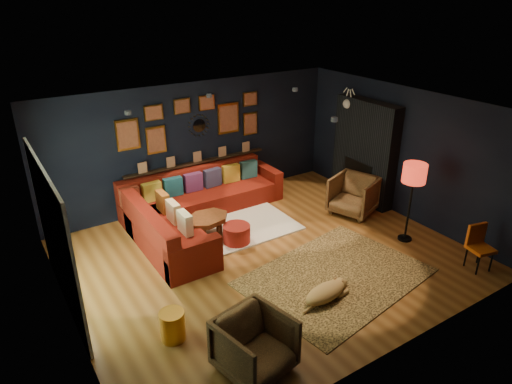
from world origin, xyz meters
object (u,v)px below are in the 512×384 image
pouf (237,234)px  dog (326,290)px  armchair_right (354,194)px  gold_stool (173,326)px  armchair_left (255,343)px  orange_chair (479,243)px  floor_lamp (414,177)px  sectional (190,210)px  coffee_table (207,221)px

pouf → dog: bearing=-83.0°
armchair_right → dog: armchair_right is taller
pouf → gold_stool: size_ratio=1.18×
gold_stool → armchair_right: bearing=17.5°
armchair_left → orange_chair: armchair_left is taller
armchair_left → orange_chair: 4.34m
dog → armchair_right: bearing=31.8°
armchair_right → floor_lamp: floor_lamp is taller
gold_stool → dog: gold_stool is taller
sectional → gold_stool: (-1.59, -2.81, -0.11)m
dog → orange_chair: bearing=-21.0°
armchair_right → dog: bearing=-71.8°
dog → pouf: bearing=89.7°
pouf → floor_lamp: bearing=-30.2°
coffee_table → orange_chair: bearing=-43.9°
armchair_left → gold_stool: armchair_left is taller
pouf → dog: size_ratio=0.48×
sectional → floor_lamp: bearing=-40.9°
orange_chair → floor_lamp: (-0.26, 1.25, 0.81)m
pouf → armchair_right: armchair_right is taller
sectional → orange_chair: 5.20m
armchair_right → armchair_left: bearing=-78.8°
coffee_table → armchair_left: 3.30m
sectional → armchair_right: (3.06, -1.34, 0.11)m
pouf → floor_lamp: floor_lamp is taller
floor_lamp → coffee_table: bearing=147.3°
armchair_left → pouf: bearing=52.0°
armchair_right → dog: size_ratio=0.83×
orange_chair → floor_lamp: 1.51m
armchair_left → dog: bearing=7.8°
pouf → gold_stool: (-1.98, -1.70, 0.02)m
coffee_table → orange_chair: size_ratio=1.28×
pouf → orange_chair: (2.98, -2.83, 0.26)m
coffee_table → sectional: bearing=91.2°
coffee_table → armchair_right: 3.12m
coffee_table → orange_chair: 4.67m
gold_stool → sectional: bearing=60.6°
armchair_right → orange_chair: armchair_right is taller
coffee_table → armchair_left: size_ratio=1.19×
coffee_table → orange_chair: (3.36, -3.24, 0.07)m
coffee_table → gold_stool: coffee_table is taller
pouf → armchair_right: bearing=-4.9°
dog → coffee_table: bearing=96.9°
sectional → armchair_right: size_ratio=3.91×
sectional → pouf: sectional is taller
pouf → orange_chair: size_ratio=0.65×
coffee_table → armchair_left: bearing=-107.1°
sectional → floor_lamp: floor_lamp is taller
coffee_table → pouf: coffee_table is taller
gold_stool → orange_chair: orange_chair is taller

